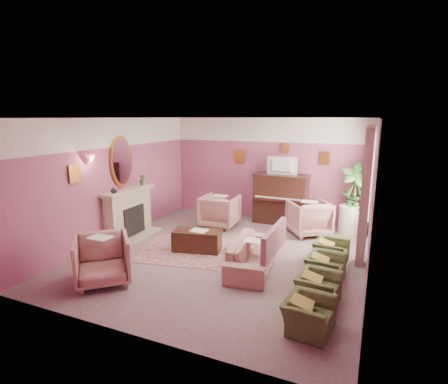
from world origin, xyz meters
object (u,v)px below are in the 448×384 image
at_px(sofa, 253,248).
at_px(olive_chair_c, 325,264).
at_px(side_table, 350,219).
at_px(floral_armchair_right, 309,216).
at_px(olive_chair_a, 309,310).
at_px(olive_chair_d, 331,248).
at_px(floral_armchair_left, 220,209).
at_px(television, 281,165).
at_px(piano, 281,199).
at_px(floral_armchair_front, 102,257).
at_px(coffee_table, 197,240).
at_px(olive_chair_b, 318,284).

distance_m(sofa, olive_chair_c, 1.33).
bearing_deg(side_table, olive_chair_c, -94.10).
bearing_deg(floral_armchair_right, olive_chair_a, -79.93).
bearing_deg(olive_chair_d, floral_armchair_right, 114.85).
height_order(floral_armchair_left, side_table, floral_armchair_left).
relative_size(television, olive_chair_c, 1.16).
xyz_separation_m(piano, floral_armchair_right, (0.87, -0.66, -0.19)).
relative_size(floral_armchair_front, side_table, 1.32).
relative_size(floral_armchair_left, olive_chair_c, 1.34).
height_order(television, coffee_table, television).
xyz_separation_m(piano, olive_chair_a, (1.58, -4.65, -0.35)).
xyz_separation_m(floral_armchair_left, floral_armchair_right, (2.25, 0.27, 0.00)).
distance_m(television, side_table, 2.18).
bearing_deg(side_table, floral_armchair_left, -166.41).
height_order(coffee_table, olive_chair_a, olive_chair_a).
height_order(sofa, floral_armchair_front, floral_armchair_front).
height_order(sofa, olive_chair_d, sofa).
height_order(coffee_table, floral_armchair_left, floral_armchair_left).
relative_size(coffee_table, olive_chair_d, 1.45).
bearing_deg(olive_chair_b, television, 112.70).
bearing_deg(floral_armchair_left, olive_chair_b, -44.41).
height_order(sofa, olive_chair_c, sofa).
xyz_separation_m(floral_armchair_right, olive_chair_a, (0.71, -3.99, -0.16)).
bearing_deg(piano, olive_chair_d, -54.17).
bearing_deg(olive_chair_a, side_table, 87.40).
bearing_deg(floral_armchair_right, side_table, 28.39).
relative_size(piano, floral_armchair_left, 1.52).
relative_size(floral_armchair_front, olive_chair_a, 1.34).
relative_size(olive_chair_a, olive_chair_b, 1.00).
distance_m(television, olive_chair_c, 3.60).
distance_m(olive_chair_d, side_table, 2.03).
height_order(sofa, olive_chair_a, sofa).
xyz_separation_m(piano, television, (0.00, -0.05, 0.95)).
distance_m(floral_armchair_right, olive_chair_c, 2.46).
relative_size(piano, floral_armchair_right, 1.52).
xyz_separation_m(television, floral_armchair_front, (-1.94, -4.60, -1.14)).
bearing_deg(olive_chair_d, television, 126.45).
relative_size(floral_armchair_front, olive_chair_d, 1.34).
relative_size(sofa, side_table, 2.66).
distance_m(sofa, floral_armchair_front, 2.73).
xyz_separation_m(television, floral_armchair_right, (0.87, -0.61, -1.14)).
bearing_deg(piano, sofa, -85.19).
xyz_separation_m(piano, olive_chair_b, (1.58, -3.83, -0.35)).
relative_size(olive_chair_a, olive_chair_c, 1.00).
bearing_deg(floral_armchair_right, television, 145.01).
relative_size(floral_armchair_right, olive_chair_d, 1.34).
xyz_separation_m(television, olive_chair_c, (1.58, -2.96, -1.30)).
height_order(olive_chair_b, side_table, side_table).
height_order(sofa, side_table, sofa).
relative_size(television, olive_chair_d, 1.16).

